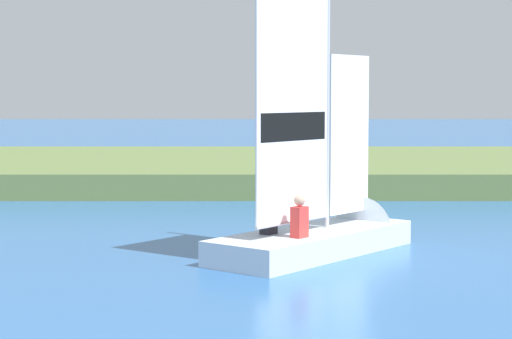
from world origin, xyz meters
TOP-DOWN VIEW (x-y plane):
  - shore_bank at (0.00, 25.18)m, footprint 80.00×13.63m
  - sailboat at (2.67, 10.47)m, footprint 4.30×4.87m

SIDE VIEW (x-z plane):
  - shore_bank at x=0.00m, z-range 0.00..0.73m
  - sailboat at x=2.67m, z-range -2.61..3.45m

